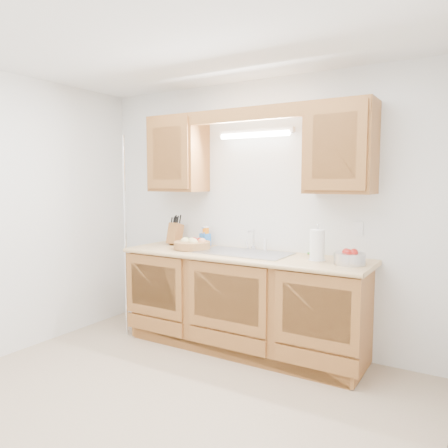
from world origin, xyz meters
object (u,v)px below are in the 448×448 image
Objects in this scene: knife_block at (175,233)px; paper_towel at (317,246)px; fruit_basket at (192,244)px; apple_bowl at (350,258)px.

knife_block and paper_towel have the same top height.
paper_towel is at bearing 0.65° from fruit_basket.
fruit_basket is 1.35× the size of apple_bowl.
knife_block is (-0.34, 0.17, 0.07)m from fruit_basket.
paper_towel is 0.28m from apple_bowl.
apple_bowl is at bearing -0.21° from fruit_basket.
fruit_basket is at bearing -27.96° from knife_block.
apple_bowl is at bearing -4.12° from paper_towel.
apple_bowl is (1.85, -0.17, -0.06)m from knife_block.
paper_towel is (1.24, 0.01, 0.08)m from fruit_basket.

